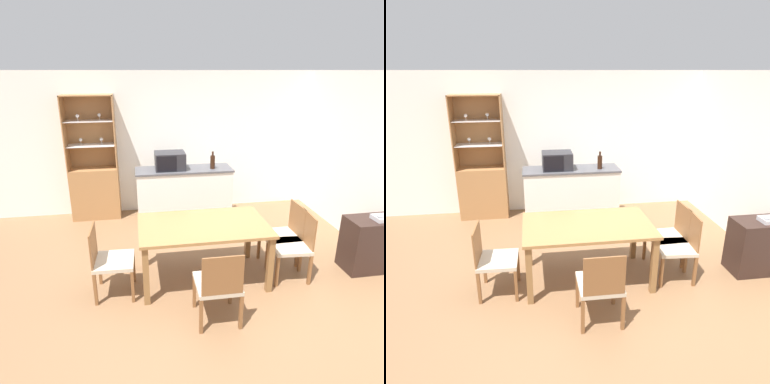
% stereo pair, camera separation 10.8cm
% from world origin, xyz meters
% --- Properties ---
extents(ground_plane, '(18.00, 18.00, 0.00)m').
position_xyz_m(ground_plane, '(0.00, 0.00, 0.00)').
color(ground_plane, brown).
extents(wall_back, '(6.80, 0.06, 2.55)m').
position_xyz_m(wall_back, '(0.00, 2.63, 1.27)').
color(wall_back, white).
rests_on(wall_back, ground_plane).
extents(kitchen_counter, '(1.64, 0.54, 0.97)m').
position_xyz_m(kitchen_counter, '(0.04, 1.95, 0.49)').
color(kitchen_counter, silver).
rests_on(kitchen_counter, ground_plane).
extents(display_cabinet, '(0.84, 0.40, 2.17)m').
position_xyz_m(display_cabinet, '(-1.50, 2.41, 0.62)').
color(display_cabinet, '#A37042').
rests_on(display_cabinet, ground_plane).
extents(dining_table, '(1.59, 0.95, 0.76)m').
position_xyz_m(dining_table, '(0.02, 0.14, 0.67)').
color(dining_table, olive).
rests_on(dining_table, ground_plane).
extents(dining_chair_side_right_near, '(0.49, 0.49, 0.88)m').
position_xyz_m(dining_chair_side_right_near, '(1.16, -0.01, 0.45)').
color(dining_chair_side_right_near, '#C1B299').
rests_on(dining_chair_side_right_near, ground_plane).
extents(dining_chair_side_right_far, '(0.47, 0.47, 0.88)m').
position_xyz_m(dining_chair_side_right_far, '(1.16, 0.28, 0.45)').
color(dining_chair_side_right_far, '#C1B299').
rests_on(dining_chair_side_right_far, ground_plane).
extents(dining_chair_head_near, '(0.46, 0.46, 0.88)m').
position_xyz_m(dining_chair_head_near, '(0.02, -0.68, 0.45)').
color(dining_chair_head_near, '#C1B299').
rests_on(dining_chair_head_near, ground_plane).
extents(dining_chair_side_left_near, '(0.47, 0.47, 0.88)m').
position_xyz_m(dining_chair_side_left_near, '(-1.12, -0.00, 0.45)').
color(dining_chair_side_left_near, '#C1B299').
rests_on(dining_chair_side_left_near, ground_plane).
extents(microwave, '(0.50, 0.40, 0.29)m').
position_xyz_m(microwave, '(-0.19, 1.96, 1.11)').
color(microwave, '#232328').
rests_on(microwave, kitchen_counter).
extents(wine_bottle, '(0.08, 0.08, 0.30)m').
position_xyz_m(wine_bottle, '(0.52, 1.87, 1.09)').
color(wine_bottle, black).
rests_on(wine_bottle, kitchen_counter).
extents(side_cabinet, '(0.62, 0.41, 0.73)m').
position_xyz_m(side_cabinet, '(2.24, 0.00, 0.37)').
color(side_cabinet, black).
rests_on(side_cabinet, ground_plane).
extents(telephone, '(0.21, 0.19, 0.09)m').
position_xyz_m(telephone, '(2.32, -0.05, 0.76)').
color(telephone, '#B7B7BC').
rests_on(telephone, side_cabinet).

